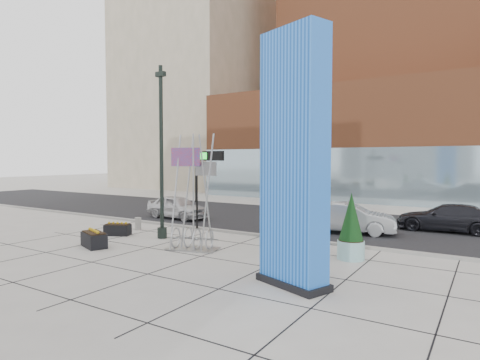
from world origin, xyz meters
The scene contains 20 objects.
ground centered at (0.00, 0.00, 0.00)m, with size 160.00×160.00×0.00m, color #9E9991.
street_asphalt centered at (0.00, 10.00, 0.01)m, with size 80.00×12.00×0.02m, color black.
curb_edge centered at (0.00, 4.00, 0.06)m, with size 80.00×0.30×0.12m, color gray.
tower_podium centered at (1.00, 27.00, 5.50)m, with size 34.00×10.00×11.00m, color #964D2B.
tower_glass_front centered at (1.00, 22.20, 2.50)m, with size 34.00×0.60×5.00m, color #8CA5B2.
building_beige_left centered at (-26.00, 34.00, 17.00)m, with size 18.00×20.00×34.00m, color gray.
blue_pylon centered at (5.77, -2.48, 3.84)m, with size 2.60×1.84×7.95m.
lamp_post centered at (-2.99, 0.96, 3.51)m, with size 0.55×0.47×8.58m.
public_art_sculpture centered at (-0.09, -0.19, 1.33)m, with size 2.45×1.66×5.08m.
concrete_bollard centered at (-5.79, 2.00, 0.34)m, with size 0.35×0.35×0.69m, color gray.
overhead_street_sign centered at (-2.25, 3.80, 3.78)m, with size 2.08×0.44×4.41m.
round_planter_east centered at (6.32, 1.80, 1.26)m, with size 1.06×1.06×2.66m.
round_planter_mid centered at (3.20, 1.80, 1.10)m, with size 0.93×0.93×2.32m.
round_planter_west centered at (1.80, 3.60, 1.13)m, with size 0.95×0.95×2.38m.
box_planter_north centered at (-5.49, 0.29, 0.33)m, with size 1.44×1.12×0.71m.
box_planter_south centered at (-4.15, -2.22, 0.38)m, with size 1.67×1.23×0.83m.
car_white_west centered at (-6.77, 6.44, 0.77)m, with size 1.82×4.53×1.54m, color silver.
car_silver_mid centered at (4.51, 7.27, 0.81)m, with size 1.71×4.90×1.62m, color #A1A4A8.
car_dark_east centered at (8.98, 10.61, 0.75)m, with size 2.11×5.19×1.51m, color black.
traffic_signal centered at (-12.00, 15.00, 2.30)m, with size 0.15×0.18×4.10m.
Camera 1 is at (10.97, -13.85, 3.98)m, focal length 30.00 mm.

